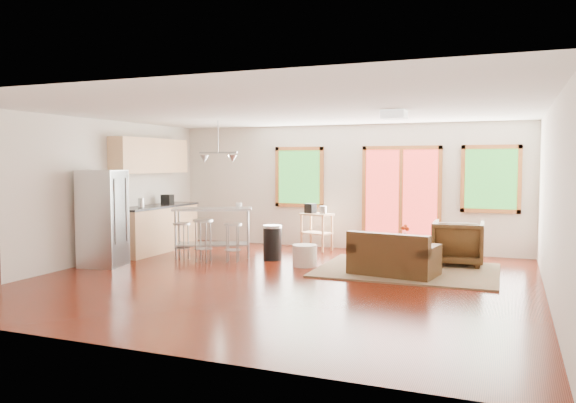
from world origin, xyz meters
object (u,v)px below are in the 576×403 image
at_px(kitchen_cart, 316,219).
at_px(coffee_table, 413,248).
at_px(rug, 407,270).
at_px(island, 213,223).
at_px(loveseat, 393,259).
at_px(refrigerator, 103,218).
at_px(ottoman, 376,251).
at_px(armchair, 458,241).

bearing_deg(kitchen_cart, coffee_table, -27.55).
bearing_deg(rug, island, 179.43).
bearing_deg(loveseat, kitchen_cart, 143.79).
distance_m(refrigerator, island, 2.03).
relative_size(rug, refrigerator, 1.73).
distance_m(ottoman, kitchen_cart, 1.81).
distance_m(loveseat, armchair, 1.61).
height_order(loveseat, island, island).
height_order(rug, armchair, armchair).
relative_size(armchair, ottoman, 1.44).
bearing_deg(loveseat, armchair, 65.91).
bearing_deg(refrigerator, rug, 6.22).
xyz_separation_m(coffee_table, refrigerator, (-5.04, -1.93, 0.50)).
bearing_deg(ottoman, refrigerator, -153.91).
distance_m(ottoman, island, 3.14).
relative_size(armchair, refrigerator, 0.52).
distance_m(coffee_table, island, 3.77).
distance_m(rug, loveseat, 0.59).
bearing_deg(kitchen_cart, ottoman, -32.10).
xyz_separation_m(coffee_table, kitchen_cart, (-2.17, 1.13, 0.32)).
distance_m(armchair, island, 4.54).
xyz_separation_m(rug, island, (-3.72, 0.04, 0.63)).
height_order(rug, island, island).
xyz_separation_m(ottoman, kitchen_cart, (-1.48, 0.93, 0.45)).
bearing_deg(rug, kitchen_cart, 144.14).
distance_m(loveseat, island, 3.64).
distance_m(rug, refrigerator, 5.31).
distance_m(island, kitchen_cart, 2.18).
bearing_deg(refrigerator, kitchen_cart, 36.28).
distance_m(rug, armchair, 1.19).
distance_m(rug, coffee_table, 0.53).
height_order(armchair, ottoman, armchair).
bearing_deg(kitchen_cart, refrigerator, -133.18).
height_order(loveseat, refrigerator, refrigerator).
bearing_deg(island, kitchen_cart, 43.92).
height_order(ottoman, kitchen_cart, kitchen_cart).
height_order(coffee_table, armchair, armchair).
bearing_deg(loveseat, refrigerator, -158.86).
distance_m(rug, kitchen_cart, 2.73).
xyz_separation_m(coffee_table, ottoman, (-0.69, 0.20, -0.13)).
height_order(rug, ottoman, ottoman).
xyz_separation_m(armchair, island, (-4.46, -0.79, 0.21)).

